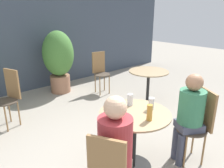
{
  "coord_description": "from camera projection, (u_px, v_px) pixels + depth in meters",
  "views": [
    {
      "loc": [
        -1.55,
        -1.58,
        1.87
      ],
      "look_at": [
        0.16,
        0.36,
        1.0
      ],
      "focal_mm": 35.0,
      "sensor_mm": 36.0,
      "label": 1
    }
  ],
  "objects": [
    {
      "name": "beer_glass_3",
      "position": [
        117.0,
        110.0,
        2.41
      ],
      "size": [
        0.06,
        0.06,
        0.15
      ],
      "color": "silver",
      "rests_on": "cafe_table_near"
    },
    {
      "name": "potted_plant_1",
      "position": [
        58.0,
        58.0,
        5.07
      ],
      "size": [
        0.72,
        0.72,
        1.45
      ],
      "color": "#93664C",
      "rests_on": "ground_plane"
    },
    {
      "name": "bistro_chair_1",
      "position": [
        199.0,
        120.0,
        2.72
      ],
      "size": [
        0.43,
        0.42,
        0.96
      ],
      "rotation": [
        0.0,
        0.0,
        -2.11
      ],
      "color": "#42382D",
      "rests_on": "ground_plane"
    },
    {
      "name": "seated_person_1",
      "position": [
        190.0,
        111.0,
        2.65
      ],
      "size": [
        0.39,
        0.38,
        1.18
      ],
      "rotation": [
        0.0,
        0.0,
        4.17
      ],
      "color": "#42475B",
      "rests_on": "ground_plane"
    },
    {
      "name": "cafe_table_far",
      "position": [
        148.0,
        80.0,
        4.33
      ],
      "size": [
        0.78,
        0.78,
        0.75
      ],
      "color": "black",
      "rests_on": "ground_plane"
    },
    {
      "name": "bistro_chair_4",
      "position": [
        100.0,
        69.0,
        5.13
      ],
      "size": [
        0.38,
        0.4,
        0.96
      ],
      "rotation": [
        0.0,
        0.0,
        6.08
      ],
      "color": "#42382D",
      "rests_on": "ground_plane"
    },
    {
      "name": "beer_glass_1",
      "position": [
        151.0,
        104.0,
        2.59
      ],
      "size": [
        0.07,
        0.07,
        0.14
      ],
      "color": "silver",
      "rests_on": "cafe_table_near"
    },
    {
      "name": "seated_person_0",
      "position": [
        116.0,
        147.0,
        1.91
      ],
      "size": [
        0.37,
        0.36,
        1.23
      ],
      "rotation": [
        0.0,
        0.0,
        2.08
      ],
      "color": "brown",
      "rests_on": "ground_plane"
    },
    {
      "name": "cafe_table_near",
      "position": [
        134.0,
        126.0,
        2.58
      ],
      "size": [
        0.84,
        0.84,
        0.75
      ],
      "color": "black",
      "rests_on": "ground_plane"
    },
    {
      "name": "storefront_wall",
      "position": [
        9.0,
        29.0,
        4.77
      ],
      "size": [
        10.0,
        0.06,
        3.0
      ],
      "color": "#3D4756",
      "rests_on": "ground_plane"
    },
    {
      "name": "bistro_chair_2",
      "position": [
        10.0,
        93.0,
        3.62
      ],
      "size": [
        0.42,
        0.4,
        0.96
      ],
      "rotation": [
        0.0,
        0.0,
        5.06
      ],
      "color": "#42382D",
      "rests_on": "ground_plane"
    },
    {
      "name": "beer_glass_2",
      "position": [
        130.0,
        100.0,
        2.71
      ],
      "size": [
        0.07,
        0.07,
        0.14
      ],
      "color": "silver",
      "rests_on": "cafe_table_near"
    },
    {
      "name": "beer_glass_0",
      "position": [
        150.0,
        113.0,
        2.32
      ],
      "size": [
        0.06,
        0.06,
        0.18
      ],
      "color": "#B28433",
      "rests_on": "cafe_table_near"
    }
  ]
}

